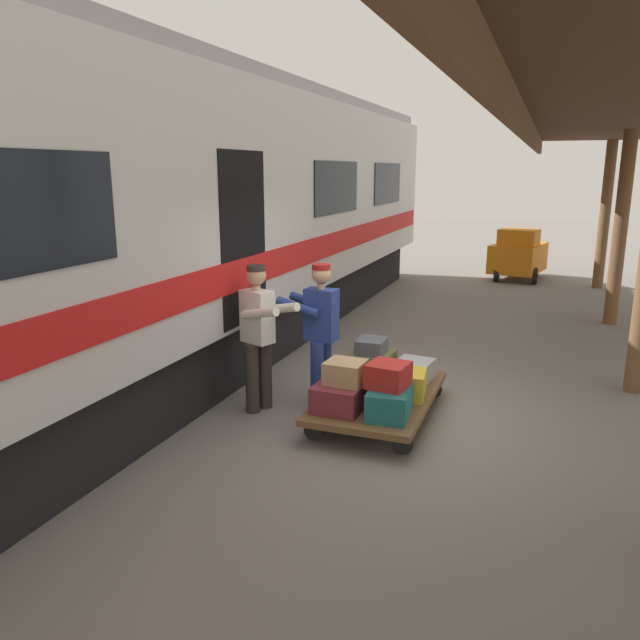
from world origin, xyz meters
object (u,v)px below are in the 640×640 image
(porter_by_door, at_px, (259,333))
(suitcase_gray_aluminum, at_px, (413,371))
(suitcase_teal_softside, at_px, (390,402))
(suitcase_slate_roller, at_px, (372,346))
(suitcase_olive_duffel, at_px, (371,364))
(suitcase_tan_vintage, at_px, (345,372))
(luggage_cart, at_px, (379,397))
(suitcase_red_plastic, at_px, (388,375))
(porter_in_overalls, at_px, (320,331))
(suitcase_yellow_case, at_px, (402,384))
(baggage_tug, at_px, (518,255))
(train_car, at_px, (136,225))
(suitcase_burgundy_valise, at_px, (341,396))
(suitcase_brown_leather, at_px, (357,381))

(porter_by_door, bearing_deg, suitcase_gray_aluminum, -152.04)
(suitcase_teal_softside, height_order, suitcase_slate_roller, suitcase_slate_roller)
(suitcase_olive_duffel, relative_size, suitcase_tan_vintage, 1.32)
(luggage_cart, bearing_deg, suitcase_red_plastic, 113.34)
(suitcase_tan_vintage, relative_size, porter_in_overalls, 0.23)
(suitcase_teal_softside, distance_m, suitcase_yellow_case, 0.57)
(baggage_tug, bearing_deg, suitcase_yellow_case, 86.15)
(train_car, distance_m, suitcase_olive_duffel, 3.38)
(suitcase_burgundy_valise, height_order, baggage_tug, baggage_tug)
(suitcase_slate_roller, relative_size, porter_in_overalls, 0.23)
(train_car, distance_m, suitcase_tan_vintage, 3.32)
(train_car, height_order, suitcase_gray_aluminum, train_car)
(suitcase_brown_leather, distance_m, porter_by_door, 1.24)
(suitcase_teal_softside, distance_m, suitcase_slate_roller, 1.24)
(suitcase_olive_duffel, xyz_separation_m, suitcase_tan_vintage, (-0.04, 1.12, 0.25))
(porter_by_door, relative_size, baggage_tug, 0.90)
(suitcase_gray_aluminum, relative_size, suitcase_burgundy_valise, 0.84)
(suitcase_gray_aluminum, distance_m, porter_in_overalls, 1.24)
(luggage_cart, relative_size, porter_in_overalls, 1.22)
(baggage_tug, bearing_deg, suitcase_burgundy_valise, 83.53)
(suitcase_tan_vintage, bearing_deg, porter_in_overalls, -49.64)
(suitcase_teal_softside, relative_size, suitcase_olive_duffel, 1.19)
(suitcase_gray_aluminum, relative_size, baggage_tug, 0.27)
(suitcase_teal_softside, height_order, porter_by_door, porter_by_door)
(suitcase_olive_duffel, relative_size, suitcase_slate_roller, 1.35)
(luggage_cart, height_order, suitcase_red_plastic, suitcase_red_plastic)
(train_car, height_order, suitcase_tan_vintage, train_car)
(suitcase_brown_leather, distance_m, suitcase_red_plastic, 0.79)
(luggage_cart, distance_m, porter_in_overalls, 1.01)
(train_car, bearing_deg, suitcase_red_plastic, 170.04)
(luggage_cart, height_order, suitcase_slate_roller, suitcase_slate_roller)
(suitcase_tan_vintage, distance_m, suitcase_slate_roller, 1.08)
(train_car, height_order, suitcase_slate_roller, train_car)
(suitcase_brown_leather, relative_size, suitcase_red_plastic, 1.60)
(suitcase_slate_roller, bearing_deg, porter_by_door, 36.65)
(suitcase_burgundy_valise, bearing_deg, suitcase_slate_roller, -90.81)
(suitcase_gray_aluminum, xyz_separation_m, porter_in_overalls, (1.00, 0.51, 0.53))
(train_car, distance_m, porter_by_door, 2.18)
(suitcase_slate_roller, relative_size, porter_by_door, 0.23)
(suitcase_brown_leather, relative_size, suitcase_tan_vintage, 1.57)
(suitcase_brown_leather, bearing_deg, suitcase_teal_softside, 132.63)
(train_car, relative_size, suitcase_brown_leather, 30.75)
(luggage_cart, xyz_separation_m, suitcase_burgundy_valise, (0.26, 0.57, 0.18))
(suitcase_brown_leather, bearing_deg, suitcase_olive_duffel, -90.00)
(suitcase_slate_roller, bearing_deg, suitcase_yellow_case, 133.66)
(suitcase_slate_roller, height_order, porter_by_door, porter_by_door)
(suitcase_red_plastic, distance_m, suitcase_tan_vintage, 0.46)
(suitcase_yellow_case, bearing_deg, suitcase_brown_leather, 0.00)
(suitcase_olive_duffel, height_order, porter_by_door, porter_by_door)
(suitcase_gray_aluminum, height_order, suitcase_burgundy_valise, suitcase_burgundy_valise)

